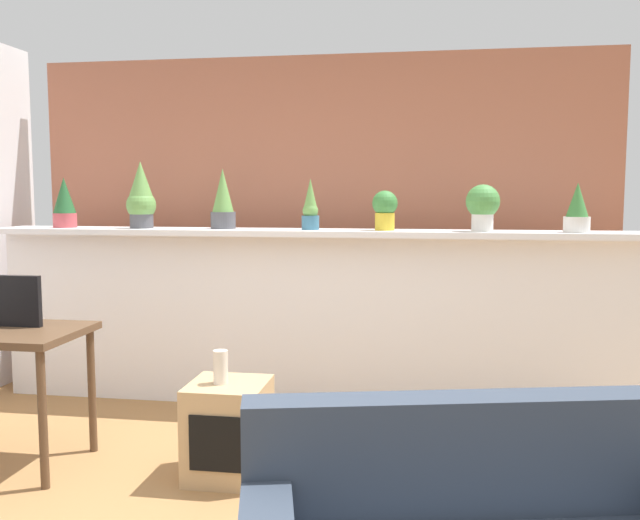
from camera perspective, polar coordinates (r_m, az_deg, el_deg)
The scene contains 12 objects.
divider_wall at distance 4.69m, azimuth -1.14°, elevation -5.15°, with size 4.38×0.16×1.19m, color white.
plant_shelf at distance 4.58m, azimuth -1.24°, elevation 2.32°, with size 4.38×0.38×0.04m, color white.
brick_wall_behind at distance 5.20m, azimuth 0.01°, elevation 3.20°, with size 4.38×0.10×2.50m, color #AD664C.
potted_plant_0 at distance 5.18m, azimuth -20.73°, elevation 4.53°, with size 0.16×0.16×0.36m.
potted_plant_1 at distance 4.92m, azimuth -14.84°, elevation 5.16°, with size 0.21×0.21×0.47m.
potted_plant_2 at distance 4.74m, azimuth -8.18°, elevation 4.96°, with size 0.17×0.17×0.41m.
potted_plant_3 at distance 4.56m, azimuth -0.81°, elevation 4.41°, with size 0.12×0.12×0.34m.
potted_plant_4 at distance 4.51m, azimuth 5.48°, elevation 4.33°, with size 0.17×0.17×0.26m.
potted_plant_5 at distance 4.50m, azimuth 13.55°, elevation 4.52°, with size 0.22×0.22×0.30m.
potted_plant_6 at distance 4.56m, azimuth 20.84°, elevation 4.00°, with size 0.16×0.16×0.31m.
side_cube_shelf at distance 3.65m, azimuth -7.74°, elevation -14.01°, with size 0.40×0.41×0.50m.
vase_on_shelf at distance 3.56m, azimuth -8.37°, elevation -8.90°, with size 0.08×0.08×0.17m, color silver.
Camera 1 is at (0.81, -2.54, 1.48)m, focal length 38.00 mm.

